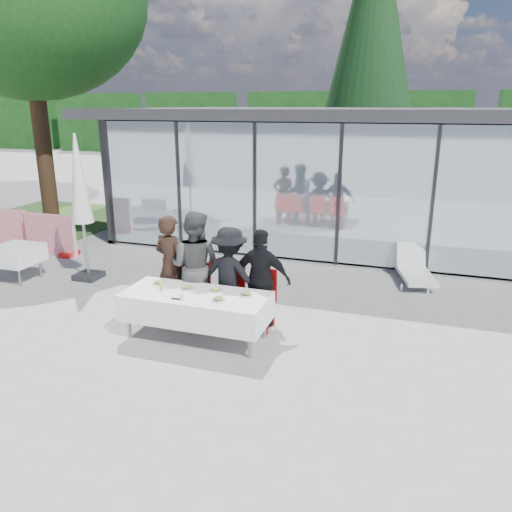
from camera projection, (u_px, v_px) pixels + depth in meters
The scene contains 25 objects.
ground at pixel (229, 333), 8.04m from camera, with size 90.00×90.00×0.00m, color gray.
pavilion at pixel (398, 155), 14.22m from camera, with size 14.80×8.80×3.44m.
treeline at pixel (354, 126), 33.41m from camera, with size 62.50×2.00×4.40m.
dining_table at pixel (196, 306), 7.71m from camera, with size 2.26×0.96×0.75m.
diner_a at pixel (171, 266), 8.51m from camera, with size 0.65×0.65×1.78m, color #301D15.
diner_chair_a at pixel (172, 285), 8.63m from camera, with size 0.44×0.44×0.97m.
diner_b at pixel (195, 266), 8.36m from camera, with size 0.91×0.91×1.87m, color #4A4A4A.
diner_chair_b at pixel (196, 288), 8.49m from camera, with size 0.44×0.44×0.97m.
diner_c at pixel (230, 276), 8.20m from camera, with size 1.07×1.07×1.65m, color black.
diner_chair_c at pixel (231, 292), 8.30m from camera, with size 0.44×0.44×0.97m.
diner_d at pixel (262, 279), 8.03m from camera, with size 0.97×0.97×1.66m, color black.
diner_chair_d at pixel (262, 296), 8.13m from camera, with size 0.44×0.44×0.97m.
plate_a at pixel (159, 283), 8.04m from camera, with size 0.23×0.23×0.07m.
plate_b at pixel (187, 288), 7.81m from camera, with size 0.23×0.23×0.07m.
plate_c at pixel (216, 290), 7.73m from camera, with size 0.23×0.23×0.07m.
plate_d at pixel (246, 294), 7.55m from camera, with size 0.23×0.23×0.07m.
plate_extra at pixel (218, 299), 7.35m from camera, with size 0.23×0.23×0.07m.
juice_bottle at pixel (162, 286), 7.77m from camera, with size 0.06×0.06×0.13m, color #95C452.
drinking_glasses at pixel (182, 297), 7.38m from camera, with size 0.07×0.07×0.10m.
folded_eyeglasses at pixel (176, 299), 7.42m from camera, with size 0.14×0.03×0.01m, color black.
spare_table_left at pixel (16, 255), 10.30m from camera, with size 0.86×0.86×0.74m.
market_umbrella at pixel (80, 188), 10.00m from camera, with size 0.50×0.50×3.00m.
lounger at pixel (414, 269), 10.36m from camera, with size 0.92×1.44×0.72m.
conifer_tree at pixel (372, 34), 17.95m from camera, with size 4.00×4.00×10.50m.
grass_patch at pixel (52, 219), 16.07m from camera, with size 5.00×5.00×0.02m, color #385926.
Camera 1 is at (2.75, -6.82, 3.52)m, focal length 35.00 mm.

